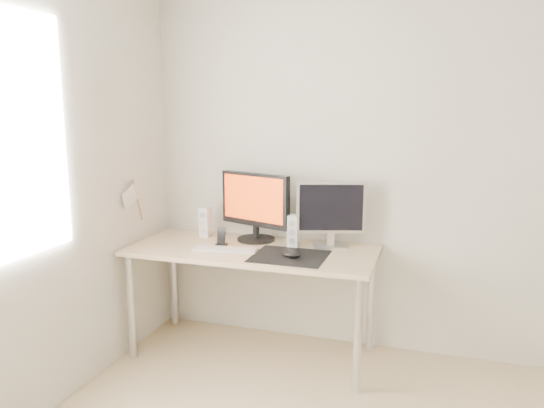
# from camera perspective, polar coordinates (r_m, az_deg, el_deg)

# --- Properties ---
(wall_back) EXTENTS (3.50, 0.00, 3.50)m
(wall_back) POSITION_cam_1_polar(r_m,az_deg,el_deg) (3.53, 14.33, 3.84)
(wall_back) COLOR silver
(wall_back) RESTS_ON ground
(mousepad) EXTENTS (0.45, 0.40, 0.00)m
(mousepad) POSITION_cam_1_polar(r_m,az_deg,el_deg) (3.27, 1.91, -5.64)
(mousepad) COLOR black
(mousepad) RESTS_ON desk
(mouse) EXTENTS (0.12, 0.07, 0.04)m
(mouse) POSITION_cam_1_polar(r_m,az_deg,el_deg) (3.23, 2.11, -5.42)
(mouse) COLOR black
(mouse) RESTS_ON mousepad
(desk) EXTENTS (1.60, 0.70, 0.73)m
(desk) POSITION_cam_1_polar(r_m,az_deg,el_deg) (3.48, -2.11, -6.01)
(desk) COLOR #D1B587
(desk) RESTS_ON ground
(main_monitor) EXTENTS (0.53, 0.33, 0.47)m
(main_monitor) POSITION_cam_1_polar(r_m,az_deg,el_deg) (3.59, -1.84, -0.02)
(main_monitor) COLOR black
(main_monitor) RESTS_ON desk
(second_monitor) EXTENTS (0.44, 0.22, 0.43)m
(second_monitor) POSITION_cam_1_polar(r_m,az_deg,el_deg) (3.45, 6.34, -0.73)
(second_monitor) COLOR silver
(second_monitor) RESTS_ON desk
(speaker_left) EXTENTS (0.07, 0.08, 0.21)m
(speaker_left) POSITION_cam_1_polar(r_m,az_deg,el_deg) (3.75, -7.20, -1.94)
(speaker_left) COLOR white
(speaker_left) RESTS_ON desk
(speaker_right) EXTENTS (0.07, 0.08, 0.21)m
(speaker_right) POSITION_cam_1_polar(r_m,az_deg,el_deg) (3.47, 2.34, -2.92)
(speaker_right) COLOR white
(speaker_right) RESTS_ON desk
(keyboard) EXTENTS (0.43, 0.17, 0.02)m
(keyboard) POSITION_cam_1_polar(r_m,az_deg,el_deg) (3.41, -5.07, -4.89)
(keyboard) COLOR silver
(keyboard) RESTS_ON desk
(phone_dock) EXTENTS (0.07, 0.06, 0.12)m
(phone_dock) POSITION_cam_1_polar(r_m,az_deg,el_deg) (3.52, -5.47, -3.89)
(phone_dock) COLOR black
(phone_dock) RESTS_ON desk
(pennant) EXTENTS (0.01, 0.23, 0.29)m
(pennant) POSITION_cam_1_polar(r_m,az_deg,el_deg) (3.61, -14.81, 0.71)
(pennant) COLOR #A57F54
(pennant) RESTS_ON wall_left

